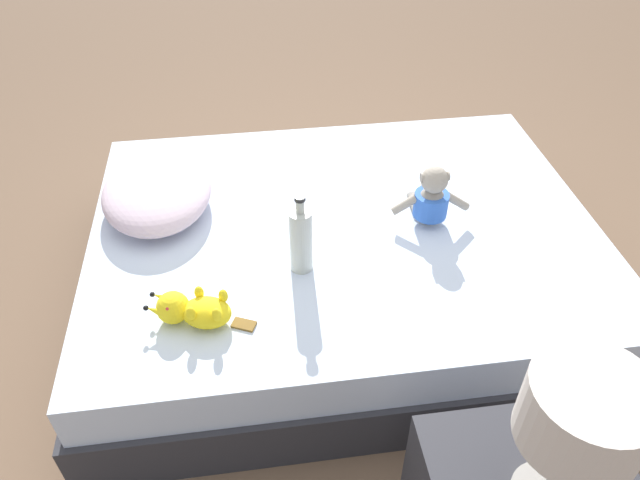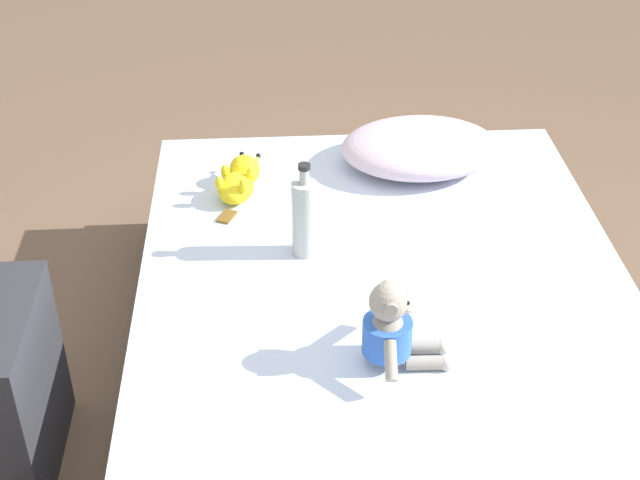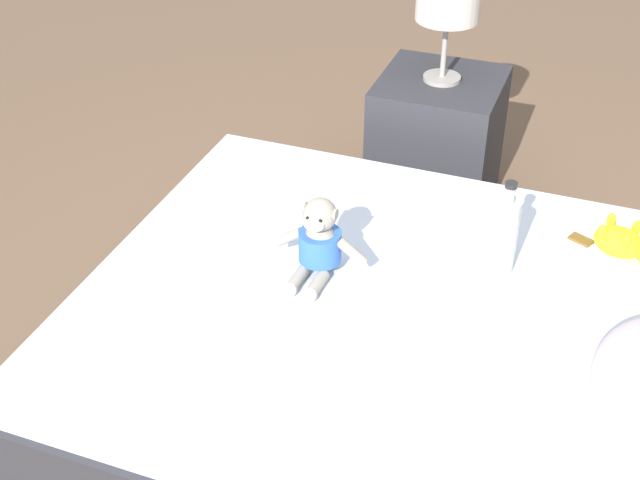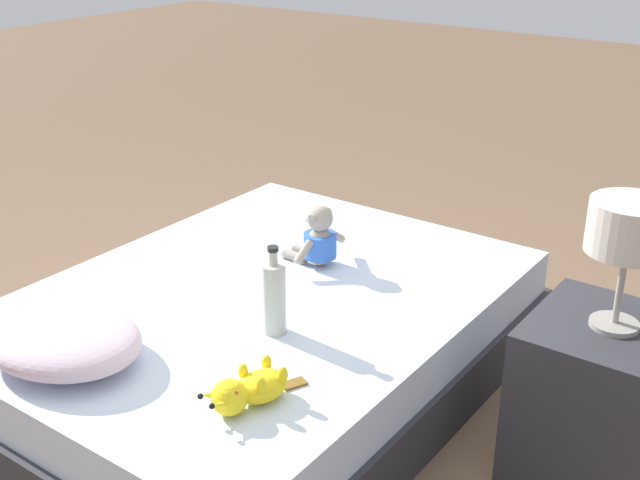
% 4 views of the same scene
% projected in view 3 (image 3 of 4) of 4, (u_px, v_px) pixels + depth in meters
% --- Properties ---
extents(ground_plane, '(16.00, 16.00, 0.00)m').
position_uv_depth(ground_plane, '(410.00, 398.00, 2.64)').
color(ground_plane, brown).
extents(bed, '(1.42, 1.87, 0.37)m').
position_uv_depth(bed, '(414.00, 352.00, 2.53)').
color(bed, '#2D2D33').
rests_on(bed, ground_plane).
extents(plush_monkey, '(0.23, 0.29, 0.24)m').
position_uv_depth(plush_monkey, '(319.00, 243.00, 2.48)').
color(plush_monkey, '#9E9384').
rests_on(plush_monkey, bed).
extents(plush_yellow_creature, '(0.16, 0.33, 0.10)m').
position_uv_depth(plush_yellow_creature, '(634.00, 245.00, 2.55)').
color(plush_yellow_creature, yellow).
rests_on(plush_yellow_creature, bed).
extents(glass_bottle, '(0.07, 0.07, 0.29)m').
position_uv_depth(glass_bottle, '(504.00, 235.00, 2.47)').
color(glass_bottle, '#B7BCB2').
rests_on(glass_bottle, bed).
extents(nightstand, '(0.45, 0.45, 0.51)m').
position_uv_depth(nightstand, '(437.00, 140.00, 3.42)').
color(nightstand, '#2D2D33').
rests_on(nightstand, ground_plane).
extents(bedside_lamp, '(0.23, 0.23, 0.38)m').
position_uv_depth(bedside_lamp, '(448.00, 3.00, 3.11)').
color(bedside_lamp, gray).
rests_on(bedside_lamp, nightstand).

